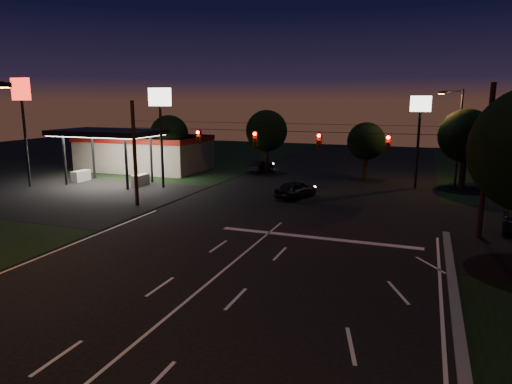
% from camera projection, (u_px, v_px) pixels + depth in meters
% --- Properties ---
extents(ground, '(140.00, 140.00, 0.00)m').
position_uv_depth(ground, '(172.00, 313.00, 17.49)').
color(ground, black).
rests_on(ground, ground).
extents(cross_street_left, '(20.00, 16.00, 0.02)m').
position_uv_depth(cross_street_left, '(65.00, 196.00, 39.03)').
color(cross_street_left, black).
rests_on(cross_street_left, ground).
extents(stop_bar, '(12.00, 0.50, 0.01)m').
position_uv_depth(stop_bar, '(317.00, 238.00, 27.02)').
color(stop_bar, silver).
rests_on(stop_bar, ground).
extents(utility_pole_right, '(0.30, 0.30, 9.00)m').
position_uv_depth(utility_pole_right, '(478.00, 237.00, 27.16)').
color(utility_pole_right, black).
rests_on(utility_pole_right, ground).
extents(utility_pole_left, '(0.28, 0.28, 8.00)m').
position_uv_depth(utility_pole_left, '(137.00, 205.00, 35.38)').
color(utility_pole_left, black).
rests_on(utility_pole_left, ground).
extents(signal_span, '(24.00, 0.40, 1.56)m').
position_uv_depth(signal_span, '(286.00, 139.00, 30.15)').
color(signal_span, black).
rests_on(signal_span, ground).
extents(gas_station, '(14.20, 16.10, 5.25)m').
position_uv_depth(gas_station, '(142.00, 150.00, 52.42)').
color(gas_station, gray).
rests_on(gas_station, ground).
extents(pole_sign_left_near, '(2.20, 0.30, 9.10)m').
position_uv_depth(pole_sign_left_near, '(160.00, 112.00, 41.11)').
color(pole_sign_left_near, black).
rests_on(pole_sign_left_near, ground).
extents(pole_sign_left_far, '(2.00, 0.30, 10.00)m').
position_uv_depth(pole_sign_left_far, '(22.00, 105.00, 41.42)').
color(pole_sign_left_far, black).
rests_on(pole_sign_left_far, ground).
extents(pole_sign_right, '(1.80, 0.30, 8.40)m').
position_uv_depth(pole_sign_right, '(420.00, 120.00, 41.07)').
color(pole_sign_right, black).
rests_on(pole_sign_right, ground).
extents(street_light_right_far, '(2.20, 0.35, 9.00)m').
position_uv_depth(street_light_right_far, '(456.00, 131.00, 42.00)').
color(street_light_right_far, black).
rests_on(street_light_right_far, ground).
extents(tree_far_a, '(4.20, 4.20, 6.42)m').
position_uv_depth(tree_far_a, '(170.00, 135.00, 50.47)').
color(tree_far_a, black).
rests_on(tree_far_a, ground).
extents(tree_far_b, '(4.60, 4.60, 6.98)m').
position_uv_depth(tree_far_b, '(267.00, 131.00, 50.66)').
color(tree_far_b, black).
rests_on(tree_far_b, ground).
extents(tree_far_c, '(3.80, 3.80, 5.86)m').
position_uv_depth(tree_far_c, '(366.00, 142.00, 46.09)').
color(tree_far_c, black).
rests_on(tree_far_c, ground).
extents(tree_far_d, '(4.80, 4.80, 7.30)m').
position_uv_depth(tree_far_d, '(466.00, 136.00, 41.02)').
color(tree_far_d, black).
rests_on(tree_far_d, ground).
extents(car_oncoming_a, '(3.05, 4.66, 1.48)m').
position_uv_depth(car_oncoming_a, '(296.00, 189.00, 37.97)').
color(car_oncoming_a, black).
rests_on(car_oncoming_a, ground).
extents(car_oncoming_b, '(1.83, 4.11, 1.31)m').
position_uv_depth(car_oncoming_b, '(261.00, 166.00, 52.10)').
color(car_oncoming_b, black).
rests_on(car_oncoming_b, ground).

